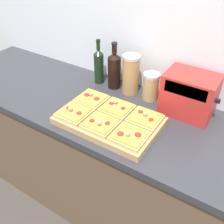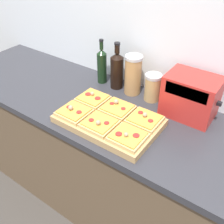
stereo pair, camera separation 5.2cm
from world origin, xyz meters
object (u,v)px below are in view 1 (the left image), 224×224
object	(u,v)px
cutting_board	(109,121)
toaster_oven	(189,94)
olive_oil_bottle	(99,66)
grain_jar_short	(151,86)
wine_bottle	(114,70)
grain_jar_tall	(131,74)

from	to	relation	value
cutting_board	toaster_oven	bearing A→B (deg)	45.94
olive_oil_bottle	grain_jar_short	bearing A→B (deg)	0.00
cutting_board	wine_bottle	bearing A→B (deg)	118.04
cutting_board	grain_jar_short	distance (m)	0.36
cutting_board	grain_jar_short	size ratio (longest dim) A/B	3.17
grain_jar_short	toaster_oven	xyz separation A→B (m)	(0.24, -0.02, 0.03)
cutting_board	grain_jar_tall	world-z (taller)	grain_jar_tall
olive_oil_bottle	wine_bottle	bearing A→B (deg)	0.00
wine_bottle	grain_jar_tall	distance (m)	0.12
cutting_board	toaster_oven	distance (m)	0.46
grain_jar_tall	grain_jar_short	xyz separation A→B (m)	(0.14, 0.00, -0.04)
olive_oil_bottle	wine_bottle	distance (m)	0.12
grain_jar_short	grain_jar_tall	bearing A→B (deg)	-180.00
grain_jar_tall	wine_bottle	bearing A→B (deg)	180.00
olive_oil_bottle	grain_jar_tall	distance (m)	0.24
grain_jar_tall	grain_jar_short	distance (m)	0.14
grain_jar_tall	toaster_oven	bearing A→B (deg)	-2.79
grain_jar_tall	cutting_board	bearing A→B (deg)	-79.52
grain_jar_short	toaster_oven	size ratio (longest dim) A/B	0.56
wine_bottle	toaster_oven	xyz separation A→B (m)	(0.49, -0.02, -0.00)
grain_jar_tall	grain_jar_short	bearing A→B (deg)	0.00
cutting_board	toaster_oven	xyz separation A→B (m)	(0.31, 0.32, 0.10)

